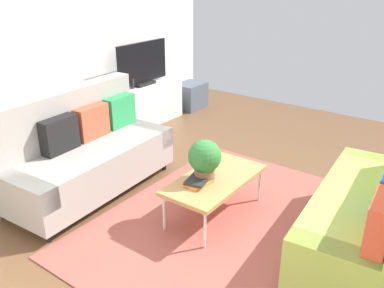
{
  "coord_description": "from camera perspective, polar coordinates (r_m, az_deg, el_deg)",
  "views": [
    {
      "loc": [
        -3.0,
        -1.8,
        2.28
      ],
      "look_at": [
        0.07,
        0.46,
        0.65
      ],
      "focal_mm": 38.68,
      "sensor_mm": 36.0,
      "label": 1
    }
  ],
  "objects": [
    {
      "name": "couch_beige",
      "position": [
        4.6,
        -14.57,
        -1.1
      ],
      "size": [
        1.95,
        0.95,
        1.1
      ],
      "rotation": [
        0.0,
        0.0,
        3.2
      ],
      "color": "gray",
      "rests_on": "ground_plane"
    },
    {
      "name": "coffee_table",
      "position": [
        4.01,
        3.2,
        -5.01
      ],
      "size": [
        1.1,
        0.56,
        0.42
      ],
      "color": "#B7844C",
      "rests_on": "ground_plane"
    },
    {
      "name": "table_book_1",
      "position": [
        3.85,
        0.78,
        -4.99
      ],
      "size": [
        0.27,
        0.23,
        0.03
      ],
      "primitive_type": "cube",
      "rotation": [
        0.0,
        0.0,
        0.22
      ],
      "color": "#262626",
      "rests_on": "table_book_0"
    },
    {
      "name": "bottle_0",
      "position": [
        6.2,
        -8.19,
        8.25
      ],
      "size": [
        0.05,
        0.05,
        0.15
      ],
      "primitive_type": "cylinder",
      "color": "#262626",
      "rests_on": "tv_console"
    },
    {
      "name": "table_book_0",
      "position": [
        3.87,
        0.77,
        -5.36
      ],
      "size": [
        0.26,
        0.21,
        0.03
      ],
      "primitive_type": "cube",
      "rotation": [
        0.0,
        0.0,
        -0.15
      ],
      "color": "orange",
      "rests_on": "coffee_table"
    },
    {
      "name": "vase_0",
      "position": [
        6.04,
        -10.99,
        7.79
      ],
      "size": [
        0.09,
        0.09,
        0.17
      ],
      "primitive_type": "cylinder",
      "color": "silver",
      "rests_on": "tv_console"
    },
    {
      "name": "area_rug",
      "position": [
        4.08,
        5.07,
        -10.85
      ],
      "size": [
        2.9,
        2.2,
        0.01
      ],
      "primitive_type": "cube",
      "color": "#9E4C42",
      "rests_on": "ground_plane"
    },
    {
      "name": "ground_plane",
      "position": [
        4.17,
        4.59,
        -10.05
      ],
      "size": [
        7.68,
        7.68,
        0.0
      ],
      "primitive_type": "plane",
      "color": "brown"
    },
    {
      "name": "vase_1",
      "position": [
        6.14,
        -9.96,
        7.94
      ],
      "size": [
        0.12,
        0.12,
        0.14
      ],
      "primitive_type": "cylinder",
      "color": "#33B29E",
      "rests_on": "tv_console"
    },
    {
      "name": "tv",
      "position": [
        6.33,
        -6.84,
        10.85
      ],
      "size": [
        1.0,
        0.2,
        0.64
      ],
      "color": "black",
      "rests_on": "tv_console"
    },
    {
      "name": "potted_plant",
      "position": [
        3.86,
        1.76,
        -2.02
      ],
      "size": [
        0.31,
        0.31,
        0.4
      ],
      "color": "brown",
      "rests_on": "coffee_table"
    },
    {
      "name": "couch_green",
      "position": [
        3.77,
        24.35,
        -8.23
      ],
      "size": [
        1.96,
        1.0,
        1.1
      ],
      "rotation": [
        0.0,
        0.0,
        0.08
      ],
      "color": "#A3BC4C",
      "rests_on": "ground_plane"
    },
    {
      "name": "tv_console",
      "position": [
        6.51,
        -6.71,
        5.43
      ],
      "size": [
        1.4,
        0.44,
        0.64
      ],
      "primitive_type": "cube",
      "color": "silver",
      "rests_on": "ground_plane"
    },
    {
      "name": "wall_far",
      "position": [
        5.55,
        -20.86,
        13.07
      ],
      "size": [
        6.4,
        0.12,
        2.9
      ],
      "primitive_type": "cube",
      "color": "white",
      "rests_on": "ground_plane"
    },
    {
      "name": "storage_trunk",
      "position": [
        7.28,
        -0.19,
        6.69
      ],
      "size": [
        0.52,
        0.4,
        0.44
      ],
      "primitive_type": "cube",
      "color": "#4C5666",
      "rests_on": "ground_plane"
    }
  ]
}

